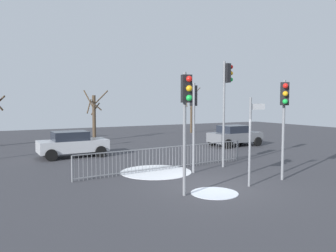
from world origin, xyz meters
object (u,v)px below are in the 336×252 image
Objects in this scene: direction_sign_post at (251,137)px; car_grey_trailing at (235,135)px; traffic_light_rear_left at (284,107)px; bare_tree_centre at (191,109)px; bare_tree_left at (94,115)px; traffic_light_foreground_left at (186,106)px; traffic_light_mid_left at (226,90)px; traffic_light_foreground_right at (193,107)px; car_silver_far at (72,144)px.

direction_sign_post reaches higher than car_grey_trailing.
bare_tree_centre reaches higher than traffic_light_rear_left.
car_grey_trailing is 0.95× the size of bare_tree_left.
bare_tree_centre reaches higher than traffic_light_foreground_left.
bare_tree_left is at bearing 89.81° from direction_sign_post.
bare_tree_left reaches higher than car_grey_trailing.
traffic_light_mid_left reaches higher than traffic_light_foreground_left.
traffic_light_foreground_right is (-2.24, 3.11, -0.03)m from traffic_light_rear_left.
traffic_light_mid_left is 1.32× the size of car_silver_far.
bare_tree_left is at bearing -38.98° from traffic_light_rear_left.
direction_sign_post is (0.50, -3.17, -1.06)m from traffic_light_foreground_right.
car_silver_far is 0.75× the size of bare_tree_centre.
bare_tree_left is (-7.91, 7.70, 1.30)m from car_grey_trailing.
traffic_light_rear_left is at bearing -167.46° from traffic_light_foreground_left.
car_silver_far is at bearing 146.30° from traffic_light_foreground_right.
car_grey_trailing is (6.89, 9.25, -1.08)m from direction_sign_post.
traffic_light_foreground_left is 0.81× the size of traffic_light_mid_left.
traffic_light_rear_left is 17.14m from bare_tree_left.
car_grey_trailing is at bearing -77.49° from traffic_light_rear_left.
bare_tree_centre is (14.04, 9.53, 1.67)m from car_silver_far.
traffic_light_foreground_left is at bearing 177.71° from direction_sign_post.
bare_tree_centre reaches higher than car_silver_far.
traffic_light_mid_left is 1.25× the size of bare_tree_left.
direction_sign_post is at bearing -54.33° from traffic_light_foreground_right.
car_silver_far is at bearing 110.01° from direction_sign_post.
traffic_light_mid_left is at bearing -48.52° from car_silver_far.
traffic_light_foreground_left is 0.81× the size of bare_tree_centre.
traffic_light_rear_left is 0.97× the size of traffic_light_foreground_left.
car_grey_trailing and car_silver_far have the same top height.
direction_sign_post is 16.98m from bare_tree_left.
traffic_light_rear_left is 4.60m from traffic_light_foreground_left.
traffic_light_foreground_right is 0.77× the size of bare_tree_centre.
traffic_light_foreground_left reaches higher than car_grey_trailing.
bare_tree_left reaches higher than traffic_light_foreground_right.
traffic_light_foreground_left is 17.14m from bare_tree_left.
traffic_light_foreground_left is at bearing -122.80° from bare_tree_centre.
car_grey_trailing is at bearing -125.23° from traffic_light_foreground_left.
car_silver_far is at bearing -70.52° from traffic_light_foreground_left.
bare_tree_left is at bearing 118.82° from traffic_light_foreground_right.
traffic_light_foreground_left is 10.33m from car_silver_far.
traffic_light_rear_left is 1.05× the size of car_silver_far.
traffic_light_mid_left reaches higher than car_silver_far.
car_grey_trailing is at bearing 49.70° from direction_sign_post.
traffic_light_foreground_right is at bearing -122.11° from bare_tree_centre.
car_silver_far is (-11.22, 0.65, 0.00)m from car_grey_trailing.
traffic_light_mid_left is (-0.21, 3.39, 0.75)m from traffic_light_rear_left.
traffic_light_foreground_right is 4.00m from traffic_light_foreground_left.
bare_tree_centre is at bearing 150.41° from traffic_light_mid_left.
bare_tree_left reaches higher than car_silver_far.
car_silver_far is at bearing -115.20° from bare_tree_left.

